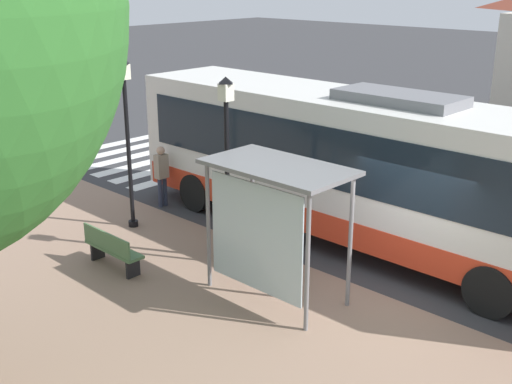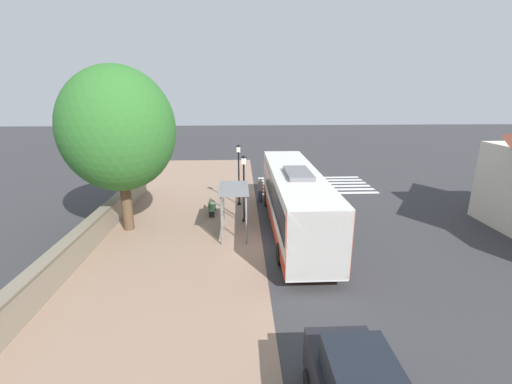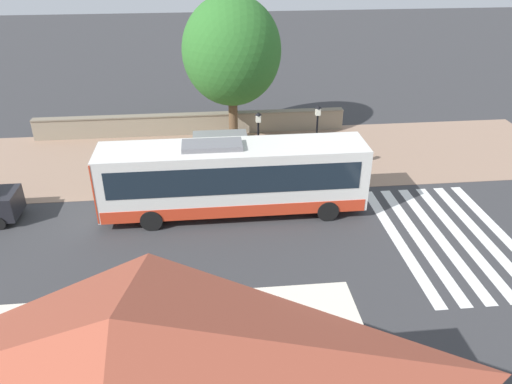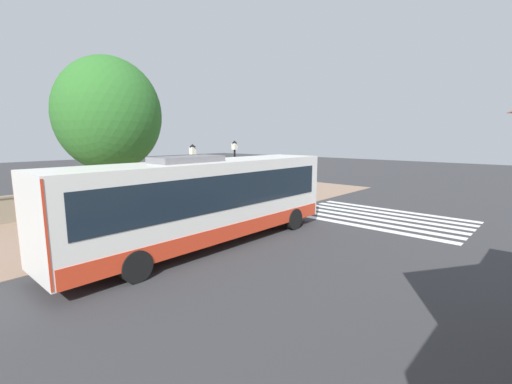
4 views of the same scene
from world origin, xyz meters
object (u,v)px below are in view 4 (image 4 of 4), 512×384
Objects in this scene: bus at (207,200)px; bus_shelter at (150,186)px; pedestrian at (263,200)px; bench at (192,207)px; shade_tree at (109,115)px; street_lamp_far at (193,178)px; street_lamp_near at (235,171)px.

bus is 4.39× the size of bus_shelter.
pedestrian reaches higher than bench.
street_lamp_far is at bearing 7.77° from shade_tree.
pedestrian is 4.00m from bench.
bus_shelter is (-3.43, -0.44, 0.28)m from bus.
bench is (-3.22, -2.33, -0.50)m from pedestrian.
street_lamp_near is at bearing 43.58° from bench.
street_lamp_far reaches higher than pedestrian.
bench is 7.13m from shade_tree.
bench is at bearing 145.53° from street_lamp_far.
bus_shelter is at bearing -67.90° from bench.
street_lamp_far reaches higher than bench.
shade_tree reaches higher than bus_shelter.
street_lamp_near reaches higher than street_lamp_far.
pedestrian is at bearing 106.66° from bus.
bus is 3.47m from bus_shelter.
street_lamp_near is at bearing 85.41° from bus_shelter.
bus is at bearing -56.29° from street_lamp_near.
street_lamp_near reaches higher than bus.
shade_tree is (-9.21, 0.58, 3.69)m from bus.
bus_shelter is 0.32× the size of shade_tree.
bus is 5.49m from street_lamp_near.
street_lamp_far is (2.05, -1.41, 1.91)m from bench.
bus_shelter is 1.73× the size of bench.
shade_tree reaches higher than street_lamp_near.
street_lamp_near is at bearing 95.63° from street_lamp_far.
shade_tree is at bearing -148.89° from pedestrian.
pedestrian is at bearing 72.62° from street_lamp_far.
street_lamp_far reaches higher than bus_shelter.
bus_shelter is at bearing -108.34° from pedestrian.
street_lamp_far is (-1.17, -3.73, 1.41)m from pedestrian.
street_lamp_near is at bearing 32.61° from shade_tree.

